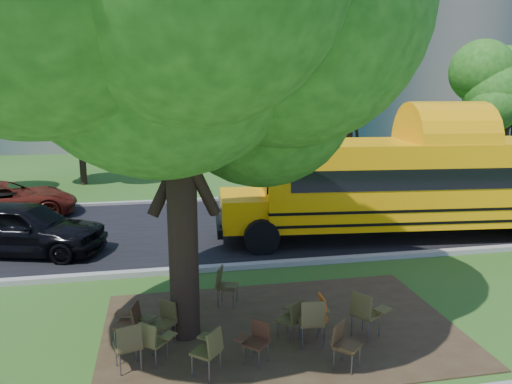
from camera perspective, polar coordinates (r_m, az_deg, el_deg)
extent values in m
plane|color=#244E18|center=(10.67, -3.21, -14.65)|extent=(160.00, 160.00, 0.00)
cube|color=#382819|center=(10.39, 2.85, -15.32)|extent=(7.00, 4.50, 0.03)
cube|color=black|center=(17.18, -6.41, -4.15)|extent=(80.00, 8.00, 0.04)
cube|color=gray|center=(13.38, -4.99, -8.66)|extent=(80.00, 0.25, 0.14)
cube|color=gray|center=(21.12, -7.32, -0.96)|extent=(80.00, 0.25, 0.14)
cube|color=slate|center=(46.37, -20.41, 19.03)|extent=(38.00, 16.00, 22.00)
cube|color=#70665D|center=(54.30, 17.93, 19.66)|extent=(30.00, 16.00, 25.00)
cylinder|color=black|center=(25.91, -19.30, 4.64)|extent=(0.32, 0.32, 3.50)
sphere|color=#1E5413|center=(25.73, -19.68, 10.09)|extent=(4.80, 4.80, 4.80)
cylinder|color=black|center=(25.35, 10.53, 5.76)|extent=(0.38, 0.38, 4.20)
sphere|color=#1E5413|center=(25.21, 10.79, 12.41)|extent=(5.60, 5.60, 5.60)
cylinder|color=black|center=(28.47, 26.49, 4.76)|extent=(0.34, 0.34, 3.60)
sphere|color=#1E5413|center=(28.31, 26.98, 9.88)|extent=(5.00, 5.00, 5.00)
cylinder|color=black|center=(9.42, -8.38, -4.04)|extent=(0.56, 0.56, 4.40)
sphere|color=#1E5413|center=(9.08, -9.03, 16.29)|extent=(7.20, 7.20, 7.20)
cube|color=#FBA907|center=(16.95, 20.38, 1.25)|extent=(11.56, 3.60, 2.53)
cube|color=black|center=(17.04, 21.39, 2.20)|extent=(10.95, 3.58, 0.62)
cube|color=#FBA907|center=(15.44, -1.51, -2.04)|extent=(1.54, 2.39, 0.98)
cube|color=black|center=(17.07, 20.22, -0.88)|extent=(11.59, 3.63, 0.08)
cube|color=black|center=(17.16, 20.13, -2.13)|extent=(11.59, 3.63, 0.08)
cylinder|color=black|center=(14.38, 0.67, -5.24)|extent=(1.06, 0.40, 1.03)
cylinder|color=black|center=(16.85, -0.32, -2.64)|extent=(1.06, 0.40, 1.03)
cylinder|color=black|center=(19.77, 26.30, -1.70)|extent=(1.06, 0.40, 1.03)
cube|color=#4A3F20|center=(9.14, -14.45, -16.63)|extent=(0.52, 0.51, 0.05)
cube|color=#4A3F20|center=(8.88, -14.27, -15.89)|extent=(0.42, 0.20, 0.41)
cube|color=#4A3F20|center=(9.25, -13.14, -15.33)|extent=(0.29, 0.34, 0.03)
cylinder|color=slate|center=(9.38, -15.70, -17.53)|extent=(0.02, 0.02, 0.46)
cylinder|color=slate|center=(9.14, -13.00, -18.23)|extent=(0.02, 0.02, 0.46)
cube|color=brown|center=(9.25, -11.59, -16.41)|extent=(0.54, 0.54, 0.05)
cube|color=brown|center=(9.04, -12.34, -15.68)|extent=(0.35, 0.30, 0.38)
cube|color=brown|center=(9.16, -9.94, -15.84)|extent=(0.32, 0.33, 0.03)
cylinder|color=slate|center=(9.54, -11.69, -16.90)|extent=(0.02, 0.02, 0.42)
cylinder|color=slate|center=(9.15, -11.36, -18.23)|extent=(0.02, 0.02, 0.42)
cube|color=#49441F|center=(8.76, -5.73, -17.70)|extent=(0.58, 0.58, 0.05)
cube|color=#49441F|center=(8.57, -4.72, -16.73)|extent=(0.33, 0.37, 0.40)
cube|color=#49441F|center=(8.95, -5.62, -16.15)|extent=(0.36, 0.35, 0.03)
cylinder|color=slate|center=(8.85, -7.32, -19.13)|extent=(0.02, 0.02, 0.45)
cylinder|color=slate|center=(8.92, -4.09, -18.78)|extent=(0.02, 0.02, 0.45)
cube|color=#412517|center=(9.05, -0.02, -16.93)|extent=(0.52, 0.52, 0.05)
cube|color=#412517|center=(9.08, 0.53, -15.41)|extent=(0.33, 0.30, 0.36)
cube|color=#412517|center=(9.00, -1.68, -16.32)|extent=(0.32, 0.32, 0.03)
cylinder|color=slate|center=(8.97, 0.34, -18.72)|extent=(0.02, 0.02, 0.41)
cylinder|color=slate|center=(9.33, -0.36, -17.40)|extent=(0.02, 0.02, 0.41)
cube|color=#4E4422|center=(9.63, 6.26, -14.47)|extent=(0.50, 0.48, 0.06)
cube|color=#4E4422|center=(9.35, 6.57, -13.67)|extent=(0.45, 0.14, 0.45)
cube|color=#4E4422|center=(9.77, 7.64, -13.25)|extent=(0.27, 0.33, 0.03)
cylinder|color=slate|center=(9.87, 4.86, -15.37)|extent=(0.03, 0.03, 0.50)
cylinder|color=slate|center=(9.63, 7.62, -16.21)|extent=(0.03, 0.03, 0.50)
cube|color=#473119|center=(9.04, 10.38, -16.96)|extent=(0.56, 0.56, 0.05)
cube|color=#473119|center=(9.00, 9.39, -15.52)|extent=(0.34, 0.34, 0.39)
cube|color=#473119|center=(8.75, 10.59, -17.15)|extent=(0.34, 0.34, 0.03)
cylinder|color=slate|center=(9.22, 11.75, -17.94)|extent=(0.02, 0.02, 0.43)
cylinder|color=slate|center=(9.08, 8.88, -18.36)|extent=(0.02, 0.02, 0.43)
cube|color=#CD5615|center=(9.87, 6.59, -14.08)|extent=(0.42, 0.44, 0.05)
cube|color=#CD5615|center=(9.83, 7.67, -12.80)|extent=(0.11, 0.41, 0.41)
cube|color=#CD5615|center=(10.00, 5.41, -12.93)|extent=(0.29, 0.23, 0.03)
cylinder|color=slate|center=(9.79, 5.83, -15.81)|extent=(0.02, 0.02, 0.46)
cylinder|color=slate|center=(10.17, 7.25, -14.72)|extent=(0.02, 0.02, 0.46)
cube|color=#4C4421|center=(10.09, 12.46, -13.44)|extent=(0.62, 0.63, 0.05)
cube|color=#4C4421|center=(9.84, 11.87, -12.55)|extent=(0.33, 0.43, 0.44)
cube|color=#4C4421|center=(10.03, 14.28, -12.87)|extent=(0.39, 0.37, 0.03)
cylinder|color=slate|center=(10.43, 12.11, -14.05)|extent=(0.03, 0.03, 0.49)
cylinder|color=slate|center=(9.97, 12.71, -15.38)|extent=(0.03, 0.03, 0.49)
cube|color=#462919|center=(9.86, -14.55, -14.46)|extent=(0.50, 0.51, 0.05)
cube|color=#462919|center=(9.71, -13.58, -13.39)|extent=(0.20, 0.41, 0.40)
cube|color=#462919|center=(10.06, -14.91, -13.17)|extent=(0.33, 0.29, 0.03)
cylinder|color=slate|center=(9.88, -15.78, -15.97)|extent=(0.02, 0.02, 0.45)
cylinder|color=slate|center=(10.06, -13.20, -15.28)|extent=(0.02, 0.02, 0.45)
cube|color=#48401F|center=(9.80, -10.63, -14.58)|extent=(0.56, 0.55, 0.05)
cube|color=#48401F|center=(9.83, -10.01, -13.11)|extent=(0.35, 0.32, 0.39)
cube|color=#48401F|center=(9.80, -12.24, -13.90)|extent=(0.34, 0.34, 0.03)
cylinder|color=slate|center=(9.69, -10.46, -16.33)|extent=(0.02, 0.02, 0.43)
cylinder|color=slate|center=(10.10, -10.70, -15.10)|extent=(0.02, 0.02, 0.43)
cube|color=#47401E|center=(11.20, -3.29, -10.73)|extent=(0.53, 0.55, 0.05)
cube|color=#47401E|center=(11.16, -4.23, -9.60)|extent=(0.24, 0.41, 0.41)
cube|color=#47401E|center=(10.90, -2.86, -10.69)|extent=(0.35, 0.31, 0.03)
cylinder|color=slate|center=(11.41, -2.21, -11.53)|extent=(0.02, 0.02, 0.46)
cylinder|color=slate|center=(11.18, -4.37, -12.08)|extent=(0.02, 0.02, 0.46)
cube|color=#423E1C|center=(9.84, 3.86, -14.35)|extent=(0.54, 0.53, 0.05)
cube|color=#423E1C|center=(9.67, 4.70, -13.54)|extent=(0.34, 0.30, 0.37)
cube|color=#423E1C|center=(10.03, 4.03, -13.14)|extent=(0.32, 0.33, 0.03)
cylinder|color=slate|center=(9.91, 2.52, -15.50)|extent=(0.02, 0.02, 0.42)
cylinder|color=slate|center=(9.97, 5.16, -15.35)|extent=(0.02, 0.02, 0.42)
imported|color=black|center=(15.83, -24.98, -3.77)|extent=(4.93, 3.05, 1.57)
imported|color=#53170E|center=(20.33, -26.87, -0.88)|extent=(5.43, 3.44, 1.40)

